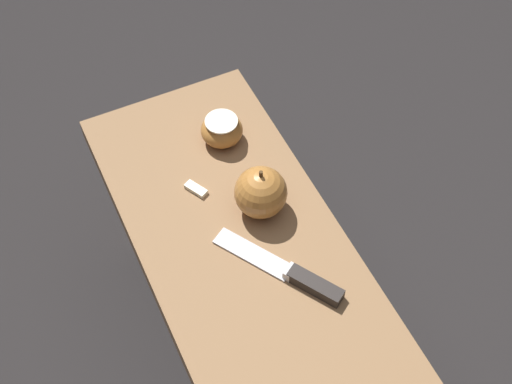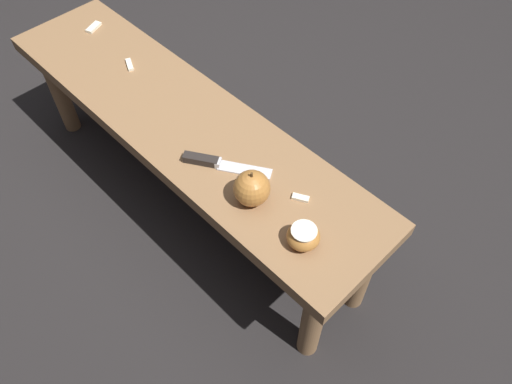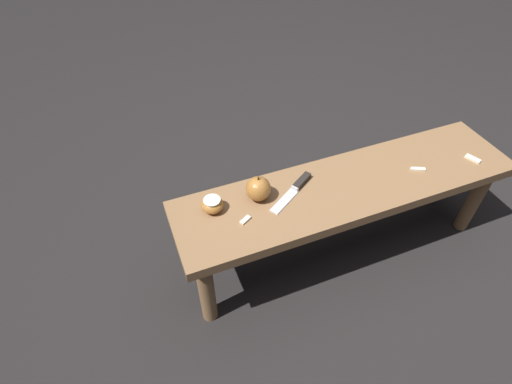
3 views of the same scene
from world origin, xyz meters
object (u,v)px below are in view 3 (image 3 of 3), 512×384
object	(u,v)px
apple_cut	(212,205)
knife	(297,187)
wooden_bench	(347,195)
apple_whole	(258,189)

from	to	relation	value
apple_cut	knife	bearing A→B (deg)	-1.99
wooden_bench	knife	distance (m)	0.20
knife	apple_whole	size ratio (longest dim) A/B	2.11
wooden_bench	apple_cut	distance (m)	0.50
knife	apple_whole	xyz separation A→B (m)	(-0.14, 0.01, 0.03)
apple_whole	knife	bearing A→B (deg)	-3.18
knife	apple_cut	distance (m)	0.30
knife	apple_cut	xyz separation A→B (m)	(-0.30, 0.01, 0.02)
apple_whole	apple_cut	bearing A→B (deg)	179.06
apple_cut	wooden_bench	bearing A→B (deg)	-6.84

